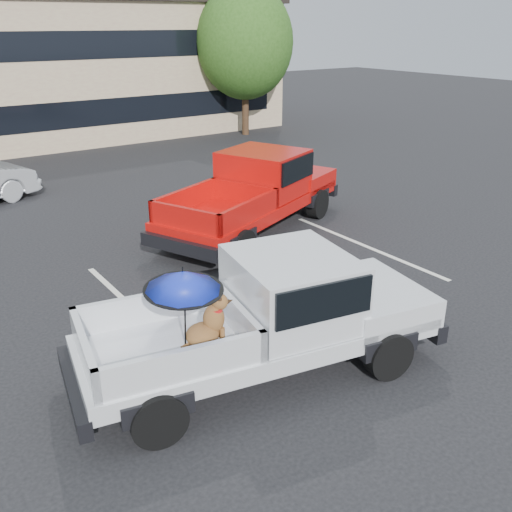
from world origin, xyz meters
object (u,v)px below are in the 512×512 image
object	(u,v)px
tree_right	(245,42)
tree_back	(115,35)
red_pickup	(260,187)
silver_pickup	(278,309)

from	to	relation	value
tree_right	tree_back	size ratio (longest dim) A/B	0.95
tree_right	red_pickup	bearing A→B (deg)	-122.64
tree_back	red_pickup	xyz separation A→B (m)	(-4.26, -19.34, -3.32)
tree_right	red_pickup	xyz separation A→B (m)	(-7.26, -11.34, -3.11)
silver_pickup	tree_back	bearing A→B (deg)	82.78
tree_back	silver_pickup	world-z (taller)	tree_back
silver_pickup	red_pickup	world-z (taller)	silver_pickup
tree_back	tree_right	bearing A→B (deg)	-69.44
tree_back	silver_pickup	size ratio (longest dim) A/B	1.19
tree_back	silver_pickup	distance (m)	26.45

